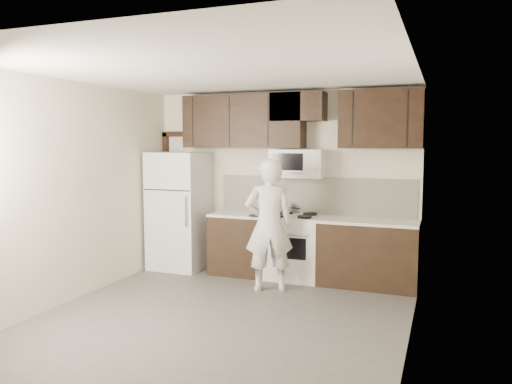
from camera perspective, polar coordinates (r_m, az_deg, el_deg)
The scene contains 14 objects.
floor at distance 5.68m, azimuth -4.33°, elevation -14.42°, with size 4.50×4.50×0.00m, color #4B4946.
back_wall at distance 7.46m, azimuth 2.97°, elevation 1.07°, with size 4.00×4.00×0.00m, color beige.
ceiling at distance 5.39m, azimuth -4.55°, elevation 13.65°, with size 4.50×4.50×0.00m, color white.
counter_run at distance 7.13m, azimuth 6.80°, elevation -6.45°, with size 2.95×0.64×0.91m.
stove at distance 7.20m, azimuth 4.45°, elevation -6.26°, with size 0.76×0.66×0.94m.
backsplash at distance 7.32m, azimuth 6.66°, elevation -0.38°, with size 2.90×0.02×0.54m, color silver.
upper_cabinets at distance 7.21m, azimuth 4.17°, elevation 8.32°, with size 3.48×0.35×0.78m.
microwave at distance 7.17m, azimuth 4.79°, elevation 3.27°, with size 0.76×0.42×0.40m.
refrigerator at distance 7.80m, azimuth -8.78°, elevation -2.10°, with size 0.80×0.76×1.80m.
door_trim at distance 8.22m, azimuth -9.95°, elevation 0.72°, with size 0.50×0.08×2.12m.
saucepan at distance 7.31m, azimuth 3.48°, elevation -1.92°, with size 0.32×0.19×0.18m.
baking_tray at distance 7.08m, azimuth 1.37°, elevation -2.66°, with size 0.44×0.33×0.02m, color black.
pizza at distance 7.08m, azimuth 1.37°, elevation -2.48°, with size 0.30×0.30×0.02m, color tan.
person at distance 6.54m, azimuth 1.48°, elevation -3.82°, with size 0.63×0.42×1.74m, color white.
Camera 1 is at (2.28, -4.82, 1.96)m, focal length 35.00 mm.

